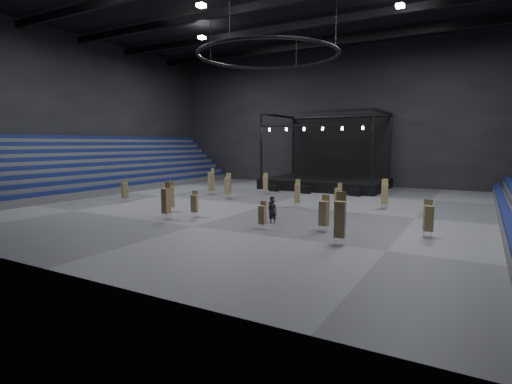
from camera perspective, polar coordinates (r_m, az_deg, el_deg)
The scene contains 27 objects.
floor at distance 35.80m, azimuth 1.63°, elevation -1.89°, with size 50.00×50.00×0.00m, color #565658.
wall_back at distance 54.94m, azimuth 12.11°, elevation 10.47°, with size 50.00×0.20×18.00m, color black.
wall_front at distance 19.74m, azimuth -29.38°, elevation 16.23°, with size 50.00×0.20×18.00m, color black.
wall_left at distance 52.08m, azimuth -23.89°, elevation 10.23°, with size 0.20×42.00×18.00m, color black.
bleachers_left at distance 50.48m, azimuth -22.08°, elevation 2.17°, with size 7.20×40.00×6.40m.
stage at distance 50.48m, azimuth 10.27°, elevation 2.26°, with size 14.00×10.00×9.20m.
truss_ring at distance 36.15m, azimuth 1.70°, elevation 18.93°, with size 12.30×12.30×5.15m.
roof_girders at distance 37.25m, azimuth 1.73°, elevation 25.26°, with size 49.00×30.35×0.70m.
flight_case_left at distance 46.05m, azimuth 2.57°, elevation 0.54°, with size 1.05×0.53×0.70m, color black.
flight_case_mid at distance 44.44m, azimuth 7.05°, elevation 0.34°, with size 1.24×0.62×0.83m, color black.
flight_case_right at distance 43.11m, azimuth 13.92°, elevation -0.05°, with size 1.18×0.59×0.79m, color black.
chair_stack_0 at distance 25.44m, azimuth 23.40°, elevation -3.39°, with size 0.63×0.63×2.27m.
chair_stack_1 at distance 25.23m, azimuth 9.70°, elevation -2.91°, with size 0.56×0.56×2.34m.
chair_stack_2 at distance 22.07m, azimuth 11.92°, elevation -3.69°, with size 0.62×0.62×2.93m.
chair_stack_3 at distance 43.59m, azimuth 1.36°, elevation 1.32°, with size 0.64×0.64×2.30m.
chair_stack_4 at distance 32.87m, azimuth -12.15°, elevation -0.55°, with size 0.51×0.51×2.56m.
chair_stack_5 at distance 34.82m, azimuth 5.94°, elevation -0.13°, with size 0.52×0.52×2.42m.
chair_stack_6 at distance 30.35m, azimuth -8.80°, elevation -1.56°, with size 0.55×0.55×1.98m.
chair_stack_7 at distance 40.36m, azimuth -4.04°, elevation 1.00°, with size 0.60×0.60×2.53m.
chair_stack_8 at distance 32.04m, azimuth 11.66°, elevation -0.85°, with size 0.56×0.56×2.43m.
chair_stack_9 at distance 25.80m, azimuth 0.93°, elevation -3.20°, with size 0.44×0.44×1.80m.
chair_stack_10 at distance 43.26m, azimuth -6.41°, elevation 1.56°, with size 0.67×0.67×2.86m.
chair_stack_11 at distance 39.35m, azimuth -18.24°, elevation 0.26°, with size 0.57×0.57×2.18m.
chair_stack_12 at distance 29.88m, azimuth -12.70°, elevation -1.15°, with size 0.54×0.54×2.70m.
chair_stack_13 at distance 35.27m, azimuth 17.89°, elevation -0.17°, with size 0.65×0.65×2.54m.
man_center at distance 27.72m, azimuth 2.39°, elevation -2.73°, with size 0.62×0.41×1.70m, color black.
crew_member at distance 29.57m, azimuth 2.36°, elevation -2.19°, with size 0.79×0.61×1.62m, color black.
Camera 1 is at (16.49, -31.30, 5.54)m, focal length 28.00 mm.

